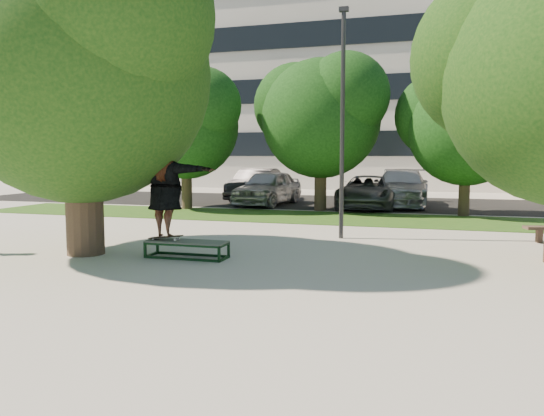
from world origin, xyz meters
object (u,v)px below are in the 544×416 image
(car_grey, at_px, (368,192))
(lamppost, at_px, (342,121))
(tree_left, at_px, (79,57))
(car_silver_a, at_px, (268,188))
(car_dark, at_px, (256,185))
(car_silver_b, at_px, (401,188))
(grind_box, at_px, (187,249))

(car_grey, bearing_deg, lamppost, -89.15)
(tree_left, relative_size, car_silver_a, 1.52)
(car_dark, xyz_separation_m, car_silver_b, (7.05, -0.68, 0.02))
(car_silver_a, relative_size, car_silver_b, 0.83)
(tree_left, height_order, lamppost, tree_left)
(lamppost, relative_size, car_silver_a, 1.31)
(car_dark, height_order, car_silver_b, car_silver_b)
(car_grey, distance_m, car_silver_b, 2.02)
(tree_left, xyz_separation_m, car_silver_a, (0.54, 12.58, -3.62))
(car_silver_a, xyz_separation_m, car_grey, (4.49, -0.17, -0.10))
(tree_left, distance_m, car_silver_a, 13.10)
(lamppost, height_order, car_grey, lamppost)
(tree_left, distance_m, car_dark, 15.07)
(car_grey, bearing_deg, car_dark, 158.00)
(grind_box, height_order, car_silver_a, car_silver_a)
(tree_left, xyz_separation_m, car_silver_b, (6.34, 13.94, -3.60))
(lamppost, distance_m, grind_box, 5.53)
(grind_box, xyz_separation_m, car_silver_a, (-1.96, 12.41, 0.61))
(tree_left, height_order, grind_box, tree_left)
(car_dark, bearing_deg, car_silver_a, -59.30)
(lamppost, xyz_separation_m, car_grey, (-0.26, 8.50, -2.46))
(car_silver_a, distance_m, car_silver_b, 5.96)
(lamppost, xyz_separation_m, car_silver_a, (-4.76, 8.67, -2.35))
(car_grey, relative_size, car_silver_b, 0.88)
(grind_box, xyz_separation_m, car_grey, (2.54, 12.24, 0.50))
(car_silver_a, bearing_deg, tree_left, -86.36)
(grind_box, bearing_deg, car_grey, 78.29)
(tree_left, bearing_deg, car_silver_b, 65.54)
(tree_left, relative_size, grind_box, 3.95)
(tree_left, bearing_deg, car_grey, 67.93)
(grind_box, bearing_deg, car_silver_b, 74.39)
(tree_left, distance_m, lamppost, 6.70)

